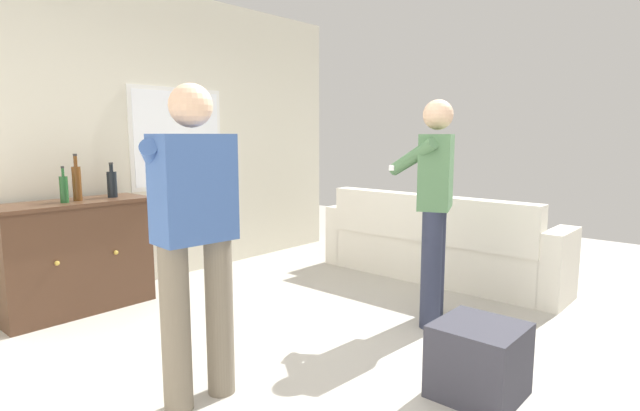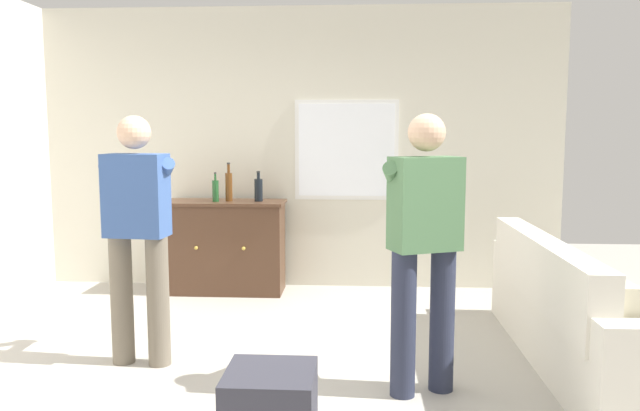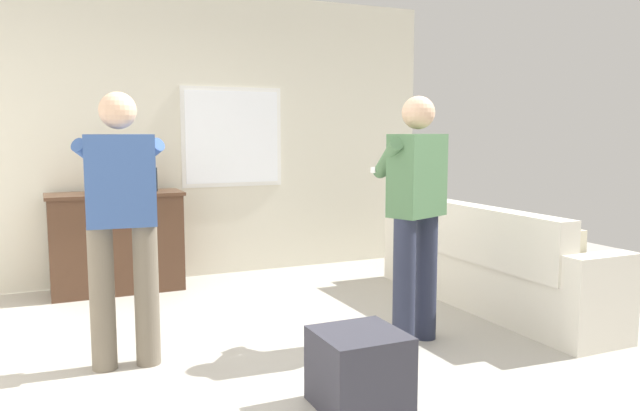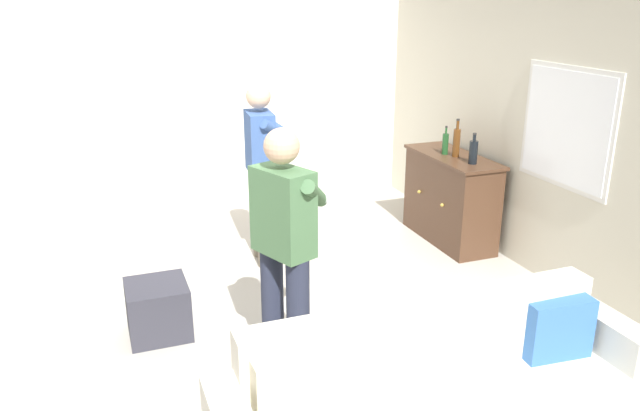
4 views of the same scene
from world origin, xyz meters
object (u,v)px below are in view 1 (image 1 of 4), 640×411
object	(u,v)px
bottle_wine_green	(77,182)
person_standing_left	(194,230)
bottle_liquor_amber	(112,184)
couch	(435,247)
person_standing_right	(434,201)
ottoman	(479,360)
bottle_spirits_clear	(64,189)
sideboard_cabinet	(75,256)

from	to	relation	value
bottle_wine_green	person_standing_left	bearing A→B (deg)	-96.44
bottle_liquor_amber	person_standing_left	bearing A→B (deg)	-104.77
couch	person_standing_left	distance (m)	2.94
person_standing_right	ottoman	bearing A→B (deg)	-137.53
bottle_wine_green	ottoman	bearing A→B (deg)	-74.73
bottle_liquor_amber	bottle_spirits_clear	distance (m)	0.41
couch	bottle_spirits_clear	size ratio (longest dim) A/B	8.62
bottle_spirits_clear	person_standing_right	bearing A→B (deg)	-51.64
sideboard_cabinet	bottle_spirits_clear	distance (m)	0.57
bottle_spirits_clear	sideboard_cabinet	bearing A→B (deg)	38.53
bottle_liquor_amber	person_standing_right	xyz separation A→B (m)	(1.35, -2.28, -0.08)
bottle_wine_green	person_standing_right	distance (m)	2.81
bottle_spirits_clear	person_standing_left	bearing A→B (deg)	-92.93
sideboard_cabinet	ottoman	world-z (taller)	sideboard_cabinet
person_standing_left	bottle_spirits_clear	bearing A→B (deg)	87.07
bottle_wine_green	bottle_spirits_clear	distance (m)	0.14
couch	person_standing_right	bearing A→B (deg)	-152.82
bottle_wine_green	person_standing_left	world-z (taller)	person_standing_left
ottoman	couch	bearing A→B (deg)	34.69
bottle_wine_green	bottle_liquor_amber	xyz separation A→B (m)	(0.29, 0.00, -0.03)
bottle_spirits_clear	person_standing_left	world-z (taller)	person_standing_left
couch	person_standing_right	xyz separation A→B (m)	(-1.02, -0.52, 0.60)
sideboard_cabinet	person_standing_right	world-z (taller)	person_standing_right
person_standing_right	person_standing_left	bearing A→B (deg)	168.92
bottle_wine_green	person_standing_left	distance (m)	1.93
sideboard_cabinet	ottoman	distance (m)	3.16
sideboard_cabinet	bottle_wine_green	distance (m)	0.60
person_standing_right	bottle_wine_green	bearing A→B (deg)	125.80
couch	sideboard_cabinet	bearing A→B (deg)	147.02
ottoman	person_standing_left	distance (m)	1.69
bottle_wine_green	bottle_spirits_clear	bearing A→B (deg)	-157.72
couch	bottle_wine_green	size ratio (longest dim) A/B	6.55
couch	ottoman	bearing A→B (deg)	-145.31
couch	bottle_liquor_amber	distance (m)	3.03
person_standing_left	couch	bearing A→B (deg)	3.19
bottle_spirits_clear	ottoman	distance (m)	3.22
bottle_liquor_amber	person_standing_right	world-z (taller)	person_standing_right
bottle_liquor_amber	ottoman	size ratio (longest dim) A/B	0.67
bottle_spirits_clear	ottoman	world-z (taller)	bottle_spirits_clear
person_standing_left	person_standing_right	world-z (taller)	same
couch	person_standing_right	distance (m)	1.30
bottle_liquor_amber	ottoman	xyz separation A→B (m)	(0.54, -3.03, -0.81)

